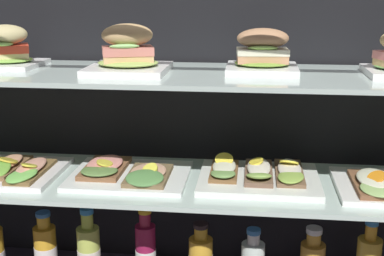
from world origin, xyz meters
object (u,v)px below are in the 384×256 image
Objects in this scene: plated_roll_sandwich_far_right at (6,51)px; juice_bottle_near_post at (46,249)px; open_sandwich_tray_far_left at (126,173)px; open_sandwich_tray_mid_left at (259,175)px; plated_roll_sandwich_near_left_corner at (262,55)px; open_sandwich_tray_near_right_corner at (2,169)px; plated_roll_sandwich_left_of_center at (128,55)px; juice_bottle_back_center at (146,254)px; juice_bottle_front_right_end at (89,254)px.

plated_roll_sandwich_far_right is 0.87× the size of juice_bottle_near_post.
open_sandwich_tray_far_left is 0.36m from open_sandwich_tray_mid_left.
plated_roll_sandwich_near_left_corner is 0.32m from open_sandwich_tray_mid_left.
open_sandwich_tray_near_right_corner is at bearing -177.47° from open_sandwich_tray_mid_left.
plated_roll_sandwich_left_of_center reaches higher than open_sandwich_tray_mid_left.
plated_roll_sandwich_far_right reaches higher than juice_bottle_back_center.
plated_roll_sandwich_far_right is 0.99× the size of plated_roll_sandwich_near_left_corner.
juice_bottle_back_center is at bearing 51.04° from open_sandwich_tray_far_left.
plated_roll_sandwich_near_left_corner is at bearing -1.33° from plated_roll_sandwich_far_right.
juice_bottle_near_post is 0.14m from juice_bottle_front_right_end.
open_sandwich_tray_near_right_corner is 1.35× the size of juice_bottle_back_center.
plated_roll_sandwich_near_left_corner is at bearing 0.84° from juice_bottle_front_right_end.
juice_bottle_front_right_end and juice_bottle_back_center have the same top height.
plated_roll_sandwich_far_right is at bearing 176.91° from open_sandwich_tray_mid_left.
plated_roll_sandwich_left_of_center is 0.32m from open_sandwich_tray_far_left.
plated_roll_sandwich_left_of_center reaches higher than open_sandwich_tray_near_right_corner.
juice_bottle_back_center is (0.02, 0.05, -0.58)m from plated_roll_sandwich_left_of_center.
open_sandwich_tray_far_left is at bearing 161.77° from plated_roll_sandwich_left_of_center.
open_sandwich_tray_far_left reaches higher than juice_bottle_near_post.
plated_roll_sandwich_left_of_center is 0.46m from open_sandwich_tray_mid_left.
open_sandwich_tray_far_left is 1.00× the size of open_sandwich_tray_mid_left.
open_sandwich_tray_mid_left is at bearing 2.72° from open_sandwich_tray_far_left.
juice_bottle_back_center is (0.31, -0.01, 0.01)m from juice_bottle_near_post.
plated_roll_sandwich_left_of_center is 0.66m from juice_bottle_near_post.
juice_bottle_near_post is at bearing 178.63° from plated_roll_sandwich_near_left_corner.
plated_roll_sandwich_left_of_center is 0.60m from juice_bottle_front_right_end.
plated_roll_sandwich_left_of_center is (0.35, -0.06, 0.00)m from plated_roll_sandwich_far_right.
plated_roll_sandwich_far_right reaches higher than open_sandwich_tray_far_left.
open_sandwich_tray_near_right_corner is 1.00× the size of open_sandwich_tray_far_left.
juice_bottle_near_post is (0.07, -0.00, -0.59)m from plated_roll_sandwich_far_right.
open_sandwich_tray_far_left is at bearing -11.20° from juice_bottle_near_post.
plated_roll_sandwich_far_right is at bearing 170.42° from plated_roll_sandwich_left_of_center.
juice_bottle_near_post is at bearing 178.87° from juice_bottle_back_center.
juice_bottle_front_right_end is at bearing -6.32° from plated_roll_sandwich_far_right.
juice_bottle_back_center is at bearing 9.06° from open_sandwich_tray_near_right_corner.
plated_roll_sandwich_near_left_corner is 0.77× the size of juice_bottle_front_right_end.
open_sandwich_tray_far_left is (-0.35, -0.04, -0.32)m from plated_roll_sandwich_near_left_corner.
plated_roll_sandwich_far_right is 0.76× the size of juice_bottle_front_right_end.
juice_bottle_near_post is 0.88× the size of juice_bottle_back_center.
open_sandwich_tray_near_right_corner is 0.35m from juice_bottle_front_right_end.
open_sandwich_tray_far_left reaches higher than juice_bottle_front_right_end.
plated_roll_sandwich_left_of_center is 0.86× the size of juice_bottle_back_center.
juice_bottle_near_post is 0.88× the size of juice_bottle_front_right_end.
open_sandwich_tray_mid_left is (0.34, 0.02, -0.32)m from plated_roll_sandwich_left_of_center.
juice_bottle_near_post is (-0.27, 0.05, -0.27)m from open_sandwich_tray_far_left.
plated_roll_sandwich_left_of_center is at bearing -18.23° from open_sandwich_tray_far_left.
juice_bottle_near_post is 0.31m from juice_bottle_back_center.
open_sandwich_tray_far_left is 1.35× the size of juice_bottle_back_center.
open_sandwich_tray_mid_left is 1.35× the size of juice_bottle_back_center.
open_sandwich_tray_far_left is at bearing -128.96° from juice_bottle_back_center.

